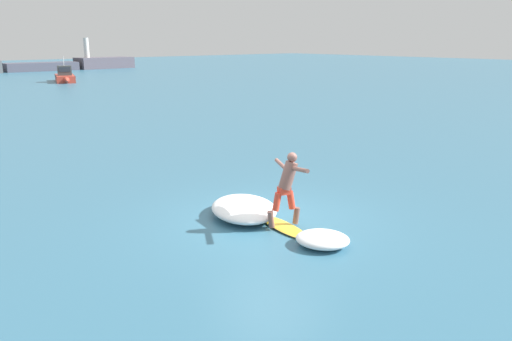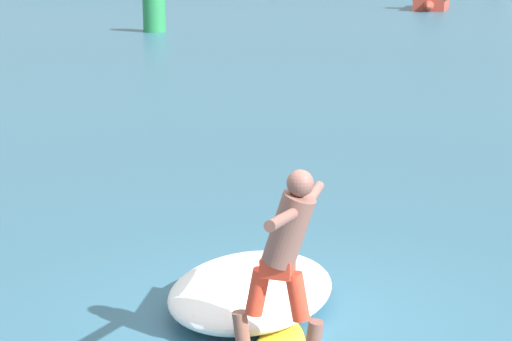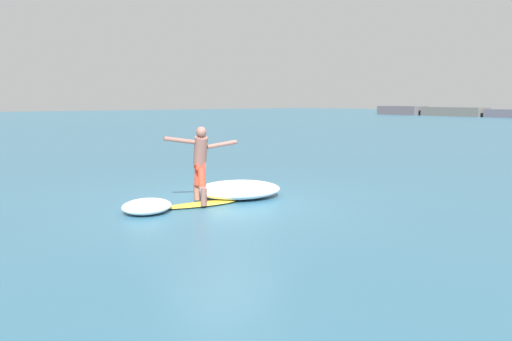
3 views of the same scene
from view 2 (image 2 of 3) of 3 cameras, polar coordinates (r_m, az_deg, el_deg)
ground_plane at (r=7.94m, az=1.78°, el=-11.03°), size 200.00×200.00×0.00m
surfer at (r=7.03m, az=2.04°, el=-5.33°), size 0.85×1.52×1.67m
fishing_boat_near_jetty at (r=50.73m, az=11.64°, el=11.04°), size 3.07×5.61×2.48m
channel_marker_buoy at (r=36.47m, az=-6.80°, el=10.27°), size 0.95×0.95×1.71m
wave_foam_at_nose at (r=8.44m, az=-0.31°, el=-7.95°), size 2.20×2.46×0.39m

